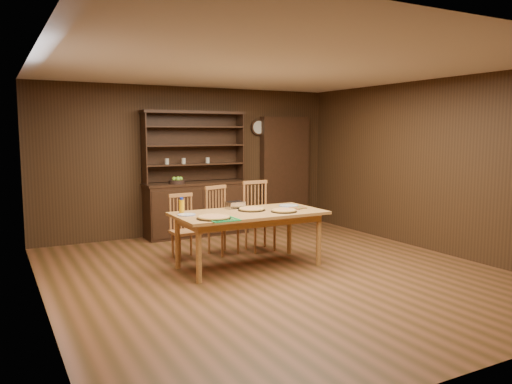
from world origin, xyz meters
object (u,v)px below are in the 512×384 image
dining_table (249,217)px  chair_left (183,224)px  juice_bottle (182,206)px  chair_right (258,213)px  chair_center (220,218)px  china_hutch (196,202)px

dining_table → chair_left: bearing=124.6°
chair_left → juice_bottle: 0.73m
dining_table → chair_right: (0.59, 0.84, -0.11)m
chair_left → chair_center: size_ratio=0.92×
chair_right → juice_bottle: 1.56m
dining_table → juice_bottle: juice_bottle is taller
chair_right → chair_left: bearing=179.5°
dining_table → chair_center: chair_center is taller
china_hutch → dining_table: size_ratio=1.09×
china_hutch → chair_center: (-0.18, -1.41, -0.06)m
chair_center → dining_table: bearing=-105.5°
china_hutch → juice_bottle: china_hutch is taller
chair_center → juice_bottle: bearing=-160.5°
dining_table → chair_right: bearing=54.8°
chair_center → juice_bottle: chair_center is taller
chair_left → dining_table: bearing=-58.1°
chair_left → chair_right: chair_right is taller
chair_left → china_hutch: bearing=59.2°
chair_left → chair_right: 1.20m
china_hutch → dining_table: china_hutch is taller
china_hutch → chair_center: 1.42m
china_hutch → dining_table: bearing=-93.8°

